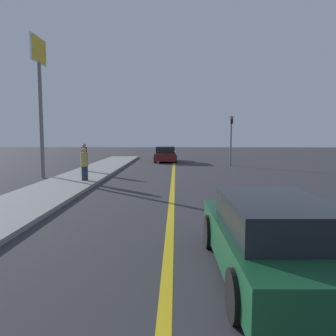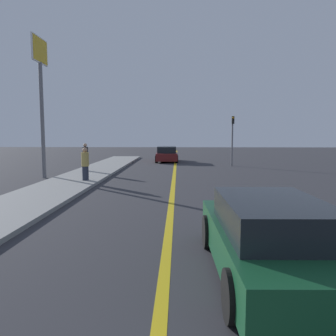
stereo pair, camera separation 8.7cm
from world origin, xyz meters
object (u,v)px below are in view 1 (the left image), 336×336
Objects in this scene: car_near_right_lane at (271,239)px; traffic_light at (231,135)px; car_ahead_center at (165,154)px; roadside_sign at (39,75)px; pedestrian_near_curb at (84,164)px; pedestrian_mid_group at (84,157)px.

traffic_light reaches higher than car_near_right_lane.
traffic_light reaches higher than car_ahead_center.
car_near_right_lane is 15.73m from roadside_sign.
pedestrian_mid_group is at bearing 105.75° from pedestrian_near_curb.
roadside_sign reaches higher than pedestrian_near_curb.
roadside_sign reaches higher than pedestrian_mid_group.
car_ahead_center is at bearing 94.94° from car_near_right_lane.
car_ahead_center is 6.40m from traffic_light.
pedestrian_near_curb is 5.60m from roadside_sign.
roadside_sign reaches higher than car_near_right_lane.
car_near_right_lane is at bearing -59.91° from pedestrian_near_curb.
pedestrian_near_curb is 0.43× the size of traffic_light.
car_near_right_lane reaches higher than car_ahead_center.
roadside_sign is (-8.77, 12.14, 4.81)m from car_near_right_lane.
pedestrian_near_curb is at bearing -32.61° from roadside_sign.
pedestrian_near_curb is at bearing -134.32° from traffic_light.
car_near_right_lane is at bearing -97.46° from traffic_light.
pedestrian_mid_group is 5.29m from roadside_sign.
car_near_right_lane is 0.60× the size of roadside_sign.
car_ahead_center is 0.54× the size of roadside_sign.
roadside_sign is at bearing 124.56° from car_near_right_lane.
traffic_light is (2.50, 19.08, 1.62)m from car_near_right_lane.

